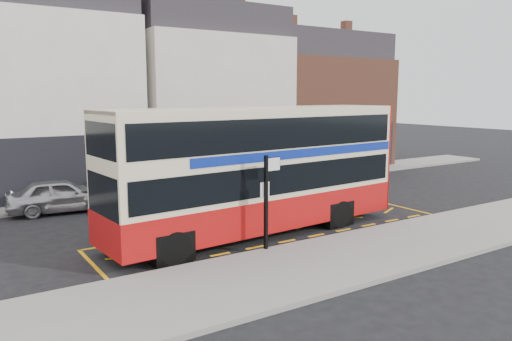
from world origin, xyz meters
TOP-DOWN VIEW (x-y plane):
  - ground at (0.00, 0.00)m, footprint 120.00×120.00m
  - pavement at (0.00, -2.30)m, footprint 40.00×4.00m
  - kerb at (0.00, -0.38)m, footprint 40.00×0.15m
  - far_pavement at (0.00, 11.00)m, footprint 50.00×3.00m
  - road_markings at (0.00, 1.60)m, footprint 14.00×3.40m
  - terrace_left at (-5.50, 14.99)m, footprint 8.00×8.01m
  - terrace_green_shop at (3.50, 14.99)m, footprint 9.00×8.01m
  - terrace_right at (12.50, 14.99)m, footprint 9.00×8.01m
  - double_decker_bus at (-0.87, 1.67)m, footprint 11.81×3.52m
  - bus_stop_post at (-1.91, -0.39)m, footprint 0.76×0.15m
  - car_silver at (-6.28, 9.22)m, footprint 4.57×2.22m
  - car_grey at (-3.63, 9.22)m, footprint 4.17×1.54m
  - car_white at (6.08, 8.90)m, footprint 4.80×2.02m
  - street_tree_right at (3.98, 11.94)m, footprint 2.15×2.15m

SIDE VIEW (x-z plane):
  - ground at x=0.00m, z-range 0.00..0.00m
  - road_markings at x=0.00m, z-range 0.00..0.01m
  - pavement at x=0.00m, z-range 0.00..0.15m
  - kerb at x=0.00m, z-range 0.00..0.15m
  - far_pavement at x=0.00m, z-range 0.00..0.15m
  - car_grey at x=-3.63m, z-range 0.00..1.36m
  - car_white at x=6.08m, z-range 0.00..1.38m
  - car_silver at x=-6.28m, z-range 0.00..1.50m
  - bus_stop_post at x=-1.91m, z-range 0.45..3.51m
  - double_decker_bus at x=-0.87m, z-range 0.12..4.77m
  - street_tree_right at x=3.98m, z-range 0.84..5.47m
  - terrace_right at x=12.50m, z-range -0.58..9.72m
  - terrace_green_shop at x=3.50m, z-range -0.58..10.72m
  - terrace_left at x=-5.50m, z-range -0.58..11.22m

